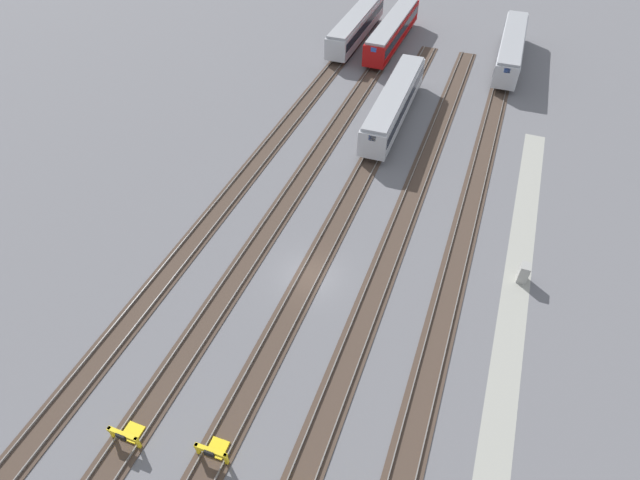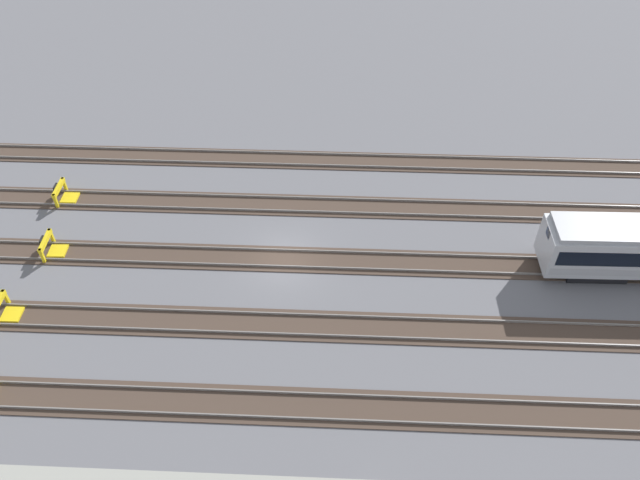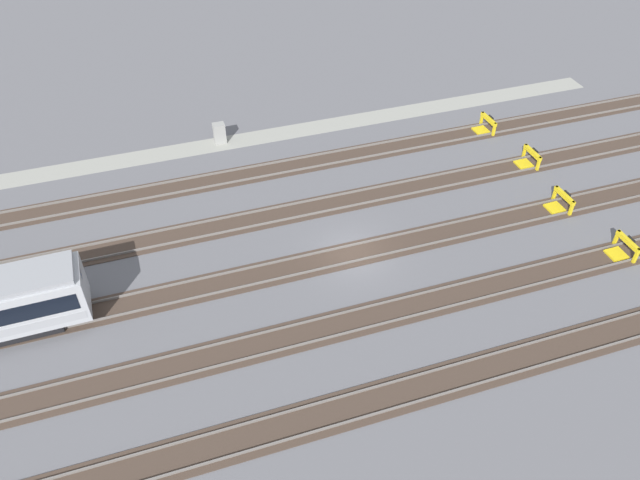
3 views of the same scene
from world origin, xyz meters
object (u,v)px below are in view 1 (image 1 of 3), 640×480
at_px(subway_car_front_row_left_inner, 356,26).
at_px(subway_car_front_row_centre, 511,48).
at_px(subway_car_front_row_leftmost, 392,31).
at_px(bumper_stop_middle_track, 214,450).
at_px(subway_car_front_row_right_inner, 394,103).
at_px(bumper_stop_far_inner_track, 128,434).
at_px(electrical_cabinet, 524,273).

relative_size(subway_car_front_row_left_inner, subway_car_front_row_centre, 1.00).
bearing_deg(subway_car_front_row_leftmost, subway_car_front_row_left_inner, 89.04).
bearing_deg(subway_car_front_row_leftmost, subway_car_front_row_centre, -89.94).
height_order(subway_car_front_row_centre, bumper_stop_middle_track, subway_car_front_row_centre).
bearing_deg(subway_car_front_row_right_inner, subway_car_front_row_left_inner, 28.57).
bearing_deg(subway_car_front_row_right_inner, bumper_stop_far_inner_track, 172.60).
bearing_deg(bumper_stop_far_inner_track, bumper_stop_middle_track, -79.50).
xyz_separation_m(subway_car_front_row_left_inner, subway_car_front_row_centre, (-0.07, -20.81, 0.00)).
distance_m(subway_car_front_row_left_inner, subway_car_front_row_right_inner, 21.78).
distance_m(subway_car_front_row_left_inner, bumper_stop_far_inner_track, 59.72).
distance_m(subway_car_front_row_left_inner, subway_car_front_row_centre, 20.81).
bearing_deg(bumper_stop_middle_track, subway_car_front_row_left_inner, 10.05).
distance_m(subway_car_front_row_centre, subway_car_front_row_right_inner, 21.71).
bearing_deg(bumper_stop_far_inner_track, electrical_cabinet, -44.27).
xyz_separation_m(subway_car_front_row_left_inner, subway_car_front_row_right_inner, (-19.13, -10.42, 0.00)).
relative_size(subway_car_front_row_left_inner, electrical_cabinet, 11.26).
bearing_deg(subway_car_front_row_leftmost, subway_car_front_row_right_inner, -164.65).
distance_m(subway_car_front_row_right_inner, electrical_cabinet, 24.64).
distance_m(subway_car_front_row_left_inner, bumper_stop_middle_track, 59.45).
relative_size(subway_car_front_row_right_inner, electrical_cabinet, 11.27).
distance_m(subway_car_front_row_leftmost, subway_car_front_row_right_inner, 19.75).
height_order(subway_car_front_row_left_inner, bumper_stop_far_inner_track, subway_car_front_row_left_inner).
bearing_deg(subway_car_front_row_left_inner, subway_car_front_row_leftmost, -90.96).
distance_m(subway_car_front_row_centre, electrical_cabinet, 38.67).
height_order(bumper_stop_middle_track, electrical_cabinet, electrical_cabinet).
bearing_deg(subway_car_front_row_right_inner, subway_car_front_row_leftmost, 15.35).
bearing_deg(subway_car_front_row_centre, electrical_cabinet, -172.71).
bearing_deg(electrical_cabinet, bumper_stop_far_inner_track, 135.73).
relative_size(subway_car_front_row_centre, electrical_cabinet, 11.28).
xyz_separation_m(subway_car_front_row_leftmost, subway_car_front_row_centre, (0.02, -15.62, 0.00)).
relative_size(subway_car_front_row_left_inner, bumper_stop_far_inner_track, 9.00).
bearing_deg(electrical_cabinet, subway_car_front_row_right_inner, 38.43).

